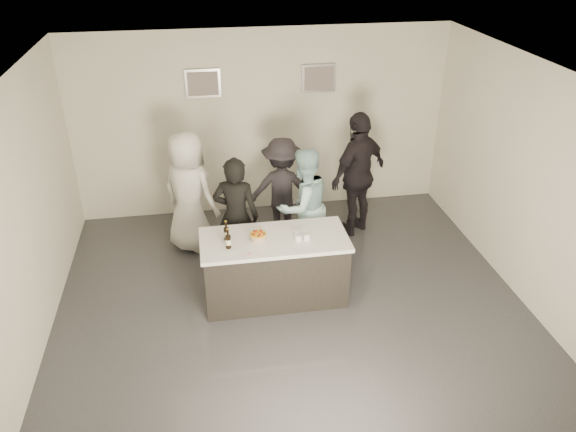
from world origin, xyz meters
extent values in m
plane|color=#3D3D42|center=(0.00, 0.00, 0.00)|extent=(6.00, 6.00, 0.00)
plane|color=white|center=(0.00, 0.00, 3.00)|extent=(6.00, 6.00, 0.00)
cube|color=silver|center=(0.00, 3.00, 1.50)|extent=(6.00, 0.04, 3.00)
cube|color=silver|center=(0.00, -3.00, 1.50)|extent=(6.00, 0.04, 3.00)
cube|color=silver|center=(-3.00, 0.00, 1.50)|extent=(0.04, 6.00, 3.00)
cube|color=silver|center=(3.00, 0.00, 1.50)|extent=(0.04, 6.00, 3.00)
cube|color=#B2B2B7|center=(-0.90, 2.97, 2.20)|extent=(0.54, 0.04, 0.44)
cube|color=#B2B2B7|center=(0.90, 2.97, 2.20)|extent=(0.54, 0.04, 0.44)
cube|color=white|center=(-0.19, 0.41, 0.45)|extent=(1.86, 0.86, 0.90)
cylinder|color=gold|center=(-0.39, 0.41, 0.94)|extent=(0.21, 0.21, 0.07)
cylinder|color=black|center=(-0.78, 0.47, 1.03)|extent=(0.07, 0.07, 0.26)
cylinder|color=black|center=(-0.77, 0.27, 1.03)|extent=(0.07, 0.07, 0.26)
cube|color=orange|center=(0.15, 0.36, 0.94)|extent=(0.19, 0.19, 0.08)
cube|color=pink|center=(-0.55, 0.09, 0.90)|extent=(0.24, 0.08, 0.01)
imported|color=black|center=(-0.61, 1.12, 0.86)|extent=(0.72, 0.58, 1.72)
imported|color=#A7D8DA|center=(0.35, 1.26, 0.86)|extent=(1.03, 0.94, 1.72)
imported|color=silver|center=(-1.23, 1.85, 0.92)|extent=(1.06, 1.02, 1.83)
imported|color=black|center=(1.33, 1.94, 0.98)|extent=(1.22, 1.05, 1.96)
imported|color=black|center=(0.15, 1.95, 0.81)|extent=(1.15, 0.79, 1.63)
camera|label=1|loc=(-1.02, -5.58, 4.52)|focal=35.00mm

